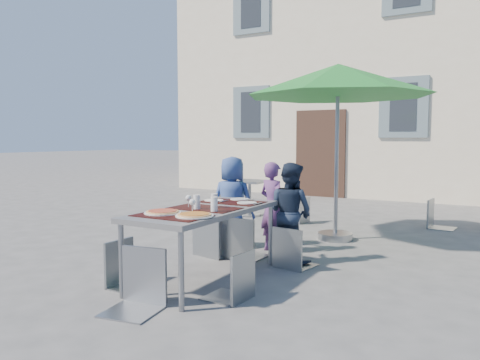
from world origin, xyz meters
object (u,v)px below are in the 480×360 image
Objects in this scene: child_2 at (290,212)px; bg_chair_l_1 at (437,197)px; patio_umbrella at (338,82)px; bg_chair_r_0 at (300,195)px; dining_table at (205,214)px; child_1 at (273,207)px; child_0 at (232,202)px; bg_chair_l_0 at (227,189)px; cafe_table_0 at (250,193)px; chair_4 at (235,247)px; pizza_near_right at (194,215)px; chair_5 at (137,243)px; chair_0 at (212,209)px; chair_3 at (126,236)px; chair_1 at (243,212)px; pizza_near_left at (163,212)px; chair_2 at (292,223)px.

child_2 is 3.39m from bg_chair_l_1.
bg_chair_r_0 is at bearing 133.26° from patio_umbrella.
dining_table is 1.46m from child_1.
child_0 is 2.54m from bg_chair_l_0.
dining_table is 1.50× the size of child_0.
cafe_table_0 is at bearing -172.72° from bg_chair_l_1.
child_1 is 2.88m from cafe_table_0.
dining_table is at bearing 146.39° from chair_4.
chair_5 is at bearing -116.72° from pizza_near_right.
patio_umbrella is 2.70m from bg_chair_l_1.
child_1 is 1.15× the size of chair_0.
child_2 is 1.42× the size of bg_chair_r_0.
bg_chair_l_0 is at bearing -63.93° from child_0.
chair_3 is (-0.08, -1.44, -0.09)m from chair_0.
child_0 is at bearing -92.32° from bg_chair_r_0.
chair_0 reaches higher than pizza_near_right.
child_0 is 1.47× the size of bg_chair_r_0.
cafe_table_0 is (-2.13, 4.22, -0.06)m from chair_4.
bg_chair_l_0 is 0.98× the size of bg_chair_l_1.
cafe_table_0 is 0.77× the size of bg_chair_l_0.
bg_chair_l_1 is at bearing 76.06° from chair_4.
chair_1 reaches higher than dining_table.
child_2 is 1.32× the size of bg_chair_l_1.
chair_1 is 2.44m from patio_umbrella.
pizza_near_left is 0.13× the size of patio_umbrella.
chair_3 reaches higher than pizza_near_left.
chair_4 is 0.32× the size of patio_umbrella.
chair_1 is 1.11× the size of chair_2.
bg_chair_l_1 is at bearing 56.83° from chair_0.
child_2 is at bearing 66.08° from dining_table.
pizza_near_right is at bearing 97.54° from child_2.
bg_chair_l_0 is at bearing 112.29° from chair_5.
chair_2 is at bearing -108.33° from bg_chair_l_1.
pizza_near_left is 1.00× the size of pizza_near_right.
patio_umbrella is at bearing -93.38° from child_1.
bg_chair_r_0 is at bearing 93.75° from pizza_near_left.
chair_5 is at bearing -109.22° from chair_2.
chair_1 is 1.11× the size of bg_chair_l_0.
pizza_near_right is 0.29× the size of child_0.
dining_table is 2.20× the size of bg_chair_r_0.
bg_chair_l_0 is at bearing -28.79° from child_2.
chair_4 is (1.14, 0.19, -0.01)m from chair_3.
chair_4 is at bearing 44.25° from chair_5.
pizza_near_right is 0.36× the size of chair_5.
child_2 reaches higher than chair_2.
bg_chair_l_1 is (2.29, 4.83, 0.02)m from chair_3.
dining_table is at bearing -102.56° from patio_umbrella.
bg_chair_r_0 is (0.09, 2.19, -0.13)m from child_0.
bg_chair_l_0 is at bearing 117.80° from chair_0.
bg_chair_l_1 is (1.89, 4.74, -0.24)m from pizza_near_left.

